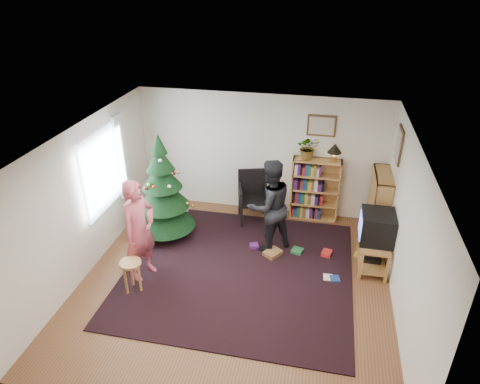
% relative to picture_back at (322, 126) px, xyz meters
% --- Properties ---
extents(floor, '(5.00, 5.00, 0.00)m').
position_rel_picture_back_xyz_m(floor, '(-1.15, -2.48, -1.95)').
color(floor, brown).
rests_on(floor, ground).
extents(ceiling, '(5.00, 5.00, 0.00)m').
position_rel_picture_back_xyz_m(ceiling, '(-1.15, -2.48, 0.55)').
color(ceiling, white).
rests_on(ceiling, wall_back).
extents(wall_back, '(5.00, 0.02, 2.50)m').
position_rel_picture_back_xyz_m(wall_back, '(-1.15, 0.02, -0.70)').
color(wall_back, silver).
rests_on(wall_back, floor).
extents(wall_front, '(5.00, 0.02, 2.50)m').
position_rel_picture_back_xyz_m(wall_front, '(-1.15, -4.97, -0.70)').
color(wall_front, silver).
rests_on(wall_front, floor).
extents(wall_left, '(0.02, 5.00, 2.50)m').
position_rel_picture_back_xyz_m(wall_left, '(-3.65, -2.48, -0.70)').
color(wall_left, silver).
rests_on(wall_left, floor).
extents(wall_right, '(0.02, 5.00, 2.50)m').
position_rel_picture_back_xyz_m(wall_right, '(1.35, -2.48, -0.70)').
color(wall_right, silver).
rests_on(wall_right, floor).
extents(rug, '(3.80, 3.60, 0.02)m').
position_rel_picture_back_xyz_m(rug, '(-1.15, -2.17, -1.94)').
color(rug, black).
rests_on(rug, floor).
extents(window_pane, '(0.04, 1.20, 1.40)m').
position_rel_picture_back_xyz_m(window_pane, '(-3.62, -1.88, -0.45)').
color(window_pane, silver).
rests_on(window_pane, wall_left).
extents(curtain, '(0.06, 0.35, 1.60)m').
position_rel_picture_back_xyz_m(curtain, '(-3.58, -1.18, -0.45)').
color(curtain, silver).
rests_on(curtain, wall_left).
extents(picture_back, '(0.55, 0.03, 0.42)m').
position_rel_picture_back_xyz_m(picture_back, '(0.00, 0.00, 0.00)').
color(picture_back, '#4C3319').
rests_on(picture_back, wall_back).
extents(picture_right, '(0.03, 0.50, 0.60)m').
position_rel_picture_back_xyz_m(picture_right, '(1.33, -0.73, 0.00)').
color(picture_right, '#4C3319').
rests_on(picture_right, wall_right).
extents(christmas_tree, '(1.14, 1.14, 2.07)m').
position_rel_picture_back_xyz_m(christmas_tree, '(-2.76, -1.36, -1.09)').
color(christmas_tree, '#3F2816').
rests_on(christmas_tree, rug).
extents(bookshelf_back, '(0.95, 0.30, 1.30)m').
position_rel_picture_back_xyz_m(bookshelf_back, '(-0.01, -0.14, -1.29)').
color(bookshelf_back, '#BE8544').
rests_on(bookshelf_back, floor).
extents(bookshelf_right, '(0.30, 0.95, 1.30)m').
position_rel_picture_back_xyz_m(bookshelf_right, '(1.19, -0.54, -1.29)').
color(bookshelf_right, '#BE8544').
rests_on(bookshelf_right, floor).
extents(tv_stand, '(0.48, 0.86, 0.55)m').
position_rel_picture_back_xyz_m(tv_stand, '(1.07, -1.58, -1.63)').
color(tv_stand, '#BE8544').
rests_on(tv_stand, floor).
extents(crt_tv, '(0.54, 0.59, 0.51)m').
position_rel_picture_back_xyz_m(crt_tv, '(1.07, -1.58, -1.14)').
color(crt_tv, black).
rests_on(crt_tv, tv_stand).
extents(armchair, '(0.70, 0.71, 1.04)m').
position_rel_picture_back_xyz_m(armchair, '(-1.21, -0.39, -1.39)').
color(armchair, black).
rests_on(armchair, rug).
extents(stool, '(0.34, 0.34, 0.56)m').
position_rel_picture_back_xyz_m(stool, '(-2.70, -3.01, -1.51)').
color(stool, '#BE8544').
rests_on(stool, floor).
extents(person_standing, '(0.62, 0.75, 1.76)m').
position_rel_picture_back_xyz_m(person_standing, '(-2.69, -2.59, -1.07)').
color(person_standing, '#B44853').
rests_on(person_standing, rug).
extents(person_by_chair, '(1.08, 1.05, 1.75)m').
position_rel_picture_back_xyz_m(person_by_chair, '(-0.76, -1.38, -1.07)').
color(person_by_chair, black).
rests_on(person_by_chair, rug).
extents(potted_plant, '(0.46, 0.41, 0.48)m').
position_rel_picture_back_xyz_m(potted_plant, '(-0.21, -0.14, -0.41)').
color(potted_plant, gray).
rests_on(potted_plant, bookshelf_back).
extents(table_lamp, '(0.27, 0.27, 0.36)m').
position_rel_picture_back_xyz_m(table_lamp, '(0.29, -0.14, -0.41)').
color(table_lamp, '#A57F33').
rests_on(table_lamp, bookshelf_back).
extents(floor_clutter, '(2.09, 0.97, 0.08)m').
position_rel_picture_back_xyz_m(floor_clutter, '(0.02, -1.64, -1.91)').
color(floor_clutter, '#A51E19').
rests_on(floor_clutter, rug).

